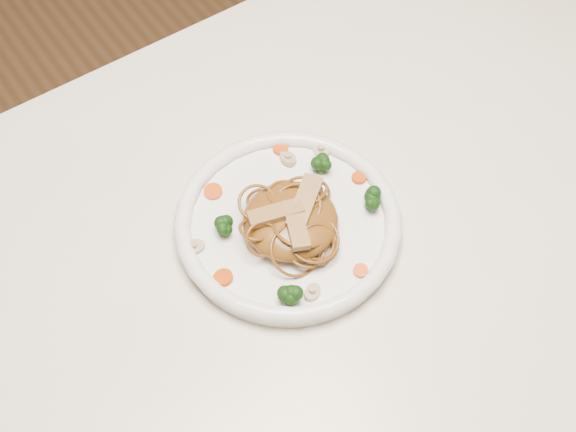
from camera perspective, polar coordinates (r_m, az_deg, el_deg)
table at (r=1.04m, az=0.96°, el=-5.19°), size 1.20×0.80×0.75m
plate at (r=0.96m, az=0.00°, el=-0.73°), size 0.33×0.33×0.02m
noodle_mound at (r=0.94m, az=0.18°, el=-0.33°), size 0.12×0.12×0.04m
chicken_a at (r=0.93m, az=1.17°, el=0.98°), size 0.07×0.06×0.01m
chicken_b at (r=0.92m, az=-0.84°, el=0.21°), size 0.07×0.04×0.01m
chicken_c at (r=0.91m, az=0.58°, el=-0.62°), size 0.04×0.07×0.01m
broccoli_0 at (r=0.99m, az=2.40°, el=3.72°), size 0.03×0.03×0.03m
broccoli_1 at (r=0.94m, az=-4.58°, el=-0.68°), size 0.03×0.03×0.03m
broccoli_2 at (r=0.89m, az=0.18°, el=-5.56°), size 0.03×0.03×0.03m
broccoli_3 at (r=0.96m, az=5.90°, el=1.19°), size 0.03×0.03×0.03m
carrot_0 at (r=1.02m, az=-0.53°, el=4.77°), size 0.02×0.02×0.00m
carrot_1 at (r=0.91m, az=-4.60°, el=-4.34°), size 0.03×0.03×0.00m
carrot_2 at (r=0.99m, az=5.04°, el=2.71°), size 0.02×0.02×0.00m
carrot_3 at (r=0.98m, az=-5.32°, el=1.73°), size 0.03×0.03×0.00m
carrot_4 at (r=0.92m, az=5.15°, el=-3.87°), size 0.02×0.02×0.00m
mushroom_0 at (r=0.90m, az=1.72°, el=-5.40°), size 0.03×0.03×0.01m
mushroom_1 at (r=1.01m, az=2.37°, el=4.66°), size 0.03×0.03×0.01m
mushroom_2 at (r=0.94m, az=-6.69°, el=-2.20°), size 0.03×0.03×0.01m
mushroom_3 at (r=1.01m, az=-0.01°, el=4.09°), size 0.03×0.03×0.01m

